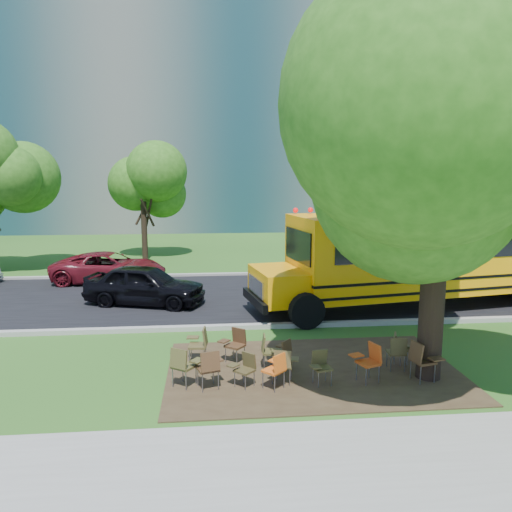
{
  "coord_description": "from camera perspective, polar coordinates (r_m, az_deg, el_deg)",
  "views": [
    {
      "loc": [
        -1.47,
        -11.79,
        4.74
      ],
      "look_at": [
        0.07,
        4.27,
        2.06
      ],
      "focal_mm": 35.0,
      "sensor_mm": 36.0,
      "label": 1
    }
  ],
  "objects": [
    {
      "name": "chair_3",
      "position": [
        11.4,
        -1.27,
        -12.49
      ],
      "size": [
        0.68,
        0.54,
        0.79
      ],
      "rotation": [
        0.0,
        0.0,
        2.37
      ],
      "color": "#41371C",
      "rests_on": "ground"
    },
    {
      "name": "chair_5",
      "position": [
        11.59,
        7.39,
        -12.16
      ],
      "size": [
        0.54,
        0.55,
        0.8
      ],
      "rotation": [
        0.0,
        0.0,
        3.33
      ],
      "color": "#433C1D",
      "rests_on": "ground"
    },
    {
      "name": "chair_7",
      "position": [
        12.19,
        18.43,
        -10.97
      ],
      "size": [
        0.68,
        0.65,
        0.96
      ],
      "rotation": [
        0.0,
        0.0,
        -1.36
      ],
      "color": "#462E19",
      "rests_on": "ground"
    },
    {
      "name": "chair_1",
      "position": [
        11.42,
        -8.29,
        -12.02
      ],
      "size": [
        0.81,
        0.64,
        0.95
      ],
      "rotation": [
        0.0,
        0.0,
        -0.61
      ],
      "color": "#4A4420",
      "rests_on": "ground"
    },
    {
      "name": "kerb_far",
      "position": [
        23.41,
        -1.76,
        -2.09
      ],
      "size": [
        80.0,
        0.25,
        0.14
      ],
      "primitive_type": "cube",
      "color": "gray",
      "rests_on": "ground"
    },
    {
      "name": "asphalt_road",
      "position": [
        19.43,
        -0.97,
        -4.64
      ],
      "size": [
        80.0,
        8.0,
        0.04
      ],
      "primitive_type": "cube",
      "color": "black",
      "rests_on": "ground"
    },
    {
      "name": "chair_9",
      "position": [
        12.79,
        -2.38,
        -9.75
      ],
      "size": [
        0.75,
        0.59,
        0.88
      ],
      "rotation": [
        0.0,
        0.0,
        2.48
      ],
      "color": "#462C19",
      "rests_on": "ground"
    },
    {
      "name": "sidewalk",
      "position": [
        8.4,
        6.12,
        -24.83
      ],
      "size": [
        60.0,
        4.0,
        0.04
      ],
      "primitive_type": "cube",
      "color": "gray",
      "rests_on": "ground"
    },
    {
      "name": "chair_0",
      "position": [
        11.26,
        -5.31,
        -12.34
      ],
      "size": [
        0.63,
        0.69,
        0.93
      ],
      "rotation": [
        0.0,
        0.0,
        0.3
      ],
      "color": "#482D19",
      "rests_on": "ground"
    },
    {
      "name": "chair_2",
      "position": [
        11.25,
        2.31,
        -12.57
      ],
      "size": [
        0.58,
        0.73,
        0.86
      ],
      "rotation": [
        0.0,
        0.0,
        0.76
      ],
      "color": "#D45A16",
      "rests_on": "ground"
    },
    {
      "name": "main_tree",
      "position": [
        11.81,
        20.51,
        13.3
      ],
      "size": [
        7.2,
        7.2,
        9.27
      ],
      "color": "black",
      "rests_on": "ground"
    },
    {
      "name": "chair_6",
      "position": [
        11.91,
        12.83,
        -11.34
      ],
      "size": [
        0.7,
        0.63,
        0.92
      ],
      "rotation": [
        0.0,
        0.0,
        1.91
      ],
      "color": "#B94513",
      "rests_on": "ground"
    },
    {
      "name": "dirt_patch",
      "position": [
        12.49,
        6.51,
        -12.88
      ],
      "size": [
        7.0,
        4.5,
        0.03
      ],
      "primitive_type": "cube",
      "color": "#382819",
      "rests_on": "ground"
    },
    {
      "name": "chair_11",
      "position": [
        12.33,
        3.15,
        -10.79
      ],
      "size": [
        0.53,
        0.67,
        0.78
      ],
      "rotation": [
        0.0,
        0.0,
        0.83
      ],
      "color": "#4B331A",
      "rests_on": "ground"
    },
    {
      "name": "chair_4",
      "position": [
        11.51,
        3.23,
        -12.09
      ],
      "size": [
        0.64,
        0.5,
        0.85
      ],
      "rotation": [
        0.0,
        0.0,
        -0.24
      ],
      "color": "#4D4121",
      "rests_on": "ground"
    },
    {
      "name": "building_right",
      "position": [
        56.46,
        22.4,
        16.64
      ],
      "size": [
        30.0,
        16.0,
        25.0
      ],
      "primitive_type": "cube",
      "color": "gray",
      "rests_on": "ground"
    },
    {
      "name": "building_main",
      "position": [
        48.64,
        -13.71,
        16.56
      ],
      "size": [
        38.0,
        16.0,
        22.0
      ],
      "primitive_type": "cube",
      "color": "slate",
      "rests_on": "ground"
    },
    {
      "name": "school_bus",
      "position": [
        19.43,
        21.69,
        0.44
      ],
      "size": [
        13.93,
        5.18,
        3.34
      ],
      "rotation": [
        0.0,
        0.0,
        0.17
      ],
      "color": "#FFA208",
      "rests_on": "ground"
    },
    {
      "name": "black_car",
      "position": [
        18.58,
        -12.58,
        -3.24
      ],
      "size": [
        4.67,
        2.93,
        1.48
      ],
      "primitive_type": "imported",
      "rotation": [
        0.0,
        0.0,
        1.28
      ],
      "color": "black",
      "rests_on": "ground"
    },
    {
      "name": "chair_10",
      "position": [
        12.32,
        1.45,
        -10.53
      ],
      "size": [
        0.51,
        0.58,
        0.87
      ],
      "rotation": [
        0.0,
        0.0,
        -1.62
      ],
      "color": "#4A4520",
      "rests_on": "ground"
    },
    {
      "name": "chair_8",
      "position": [
        12.74,
        -6.44,
        -9.7
      ],
      "size": [
        0.55,
        0.65,
        0.94
      ],
      "rotation": [
        0.0,
        0.0,
        1.47
      ],
      "color": "#4D4221",
      "rests_on": "ground"
    },
    {
      "name": "bg_tree_3",
      "position": [
        27.48,
        14.91,
        9.72
      ],
      "size": [
        5.6,
        5.6,
        7.84
      ],
      "color": "black",
      "rests_on": "ground"
    },
    {
      "name": "chair_12",
      "position": [
        13.19,
        16.02,
        -9.8
      ],
      "size": [
        0.48,
        0.61,
        0.78
      ],
      "rotation": [
        0.0,
        0.0,
        4.39
      ],
      "color": "brown",
      "rests_on": "ground"
    },
    {
      "name": "bg_tree_2",
      "position": [
        28.02,
        -12.84,
        8.11
      ],
      "size": [
        4.8,
        4.8,
        6.62
      ],
      "color": "black",
      "rests_on": "ground"
    },
    {
      "name": "chair_13",
      "position": [
        12.71,
        15.92,
        -10.27
      ],
      "size": [
        0.59,
        0.51,
        0.87
      ],
      "rotation": [
        0.0,
        0.0,
        -0.06
      ],
      "color": "#4A4020",
      "rests_on": "ground"
    },
    {
      "name": "bg_car_red",
      "position": [
        22.72,
        -16.4,
        -1.28
      ],
      "size": [
        5.01,
        2.63,
        1.34
      ],
      "primitive_type": "imported",
      "rotation": [
        0.0,
        0.0,
        1.49
      ],
      "color": "#5A0F17",
      "rests_on": "ground"
    },
    {
      "name": "kerb_near",
      "position": [
        15.58,
        0.19,
        -8.02
      ],
      "size": [
        80.0,
        0.25,
        0.14
      ],
      "primitive_type": "cube",
      "color": "gray",
      "rests_on": "ground"
    },
    {
      "name": "ground",
      "position": [
        12.8,
        1.55,
        -12.33
      ],
      "size": [
        160.0,
        160.0,
        0.0
      ],
      "primitive_type": "plane",
      "color": "#275119",
      "rests_on": "ground"
    }
  ]
}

